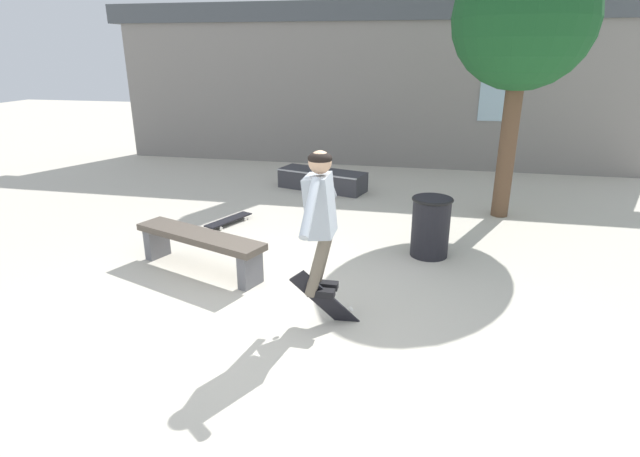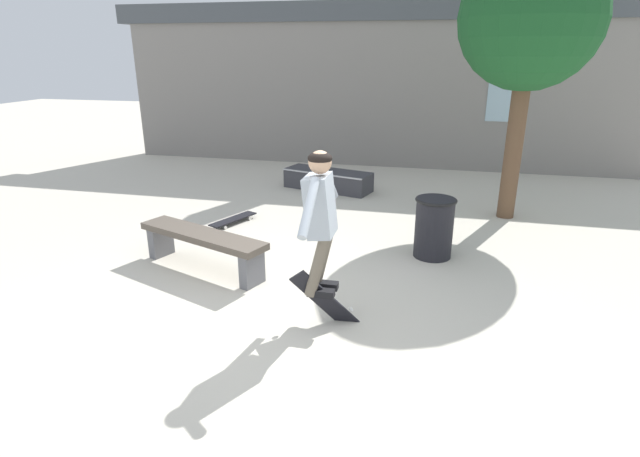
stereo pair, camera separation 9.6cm
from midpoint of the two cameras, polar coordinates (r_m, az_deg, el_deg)
ground_plane at (r=4.88m, az=-5.07°, el=-11.69°), size 40.00×40.00×0.00m
building_backdrop at (r=11.66m, az=6.80°, el=16.32°), size 12.36×0.52×4.93m
tree_right at (r=8.24m, az=23.25°, el=21.01°), size 2.03×2.03×3.98m
park_bench at (r=6.17m, az=-12.86°, el=-1.54°), size 1.82×0.99×0.48m
skate_ledge at (r=9.62m, az=1.21°, el=5.57°), size 1.77×1.01×0.37m
trash_bin at (r=6.56m, az=13.32°, el=0.25°), size 0.52×0.52×0.78m
skater at (r=4.57m, az=0.62°, el=1.96°), size 0.30×1.32×1.39m
skateboard_flipping at (r=4.90m, az=1.19°, el=-8.29°), size 0.67×0.28×0.73m
skateboard_resting at (r=7.82m, az=-9.55°, el=1.05°), size 0.51×0.86×0.08m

